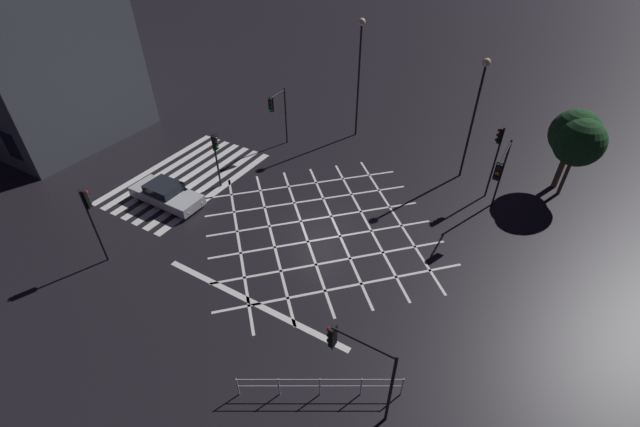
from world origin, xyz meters
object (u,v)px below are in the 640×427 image
(traffic_light_median_south, at_px, (216,150))
(street_tree_near, at_px, (579,142))
(traffic_light_se_main, at_px, (90,212))
(traffic_light_sw_main, at_px, (277,109))
(street_tree_far, at_px, (575,134))
(street_lamp_west, at_px, (360,59))
(traffic_light_nw_cross, at_px, (497,149))
(traffic_light_ne_cross, at_px, (357,357))
(waiting_car, at_px, (166,194))
(traffic_light_nw_main, at_px, (500,170))
(street_lamp_east, at_px, (478,99))

(traffic_light_median_south, bearing_deg, street_tree_near, 28.32)
(traffic_light_se_main, height_order, traffic_light_sw_main, traffic_light_se_main)
(street_tree_near, bearing_deg, street_tree_far, -155.91)
(traffic_light_median_south, relative_size, traffic_light_se_main, 0.85)
(street_lamp_west, bearing_deg, traffic_light_sw_main, -39.33)
(traffic_light_median_south, height_order, street_tree_far, street_tree_far)
(traffic_light_nw_cross, bearing_deg, traffic_light_ne_cross, 86.83)
(traffic_light_se_main, bearing_deg, traffic_light_median_south, -4.13)
(traffic_light_se_main, bearing_deg, waiting_car, 11.94)
(traffic_light_ne_cross, relative_size, waiting_car, 0.85)
(traffic_light_sw_main, height_order, street_lamp_west, street_lamp_west)
(traffic_light_nw_main, bearing_deg, street_lamp_west, -115.52)
(traffic_light_nw_main, bearing_deg, street_tree_near, 145.24)
(waiting_car, bearing_deg, traffic_light_median_south, 61.05)
(traffic_light_se_main, xyz_separation_m, street_lamp_west, (-18.50, 4.68, 2.68))
(street_lamp_west, xyz_separation_m, street_tree_far, (-0.15, 13.94, -2.05))
(street_tree_far, bearing_deg, traffic_light_nw_main, -28.10)
(traffic_light_nw_cross, xyz_separation_m, traffic_light_median_south, (7.40, -14.49, -0.68))
(traffic_light_nw_cross, xyz_separation_m, traffic_light_ne_cross, (15.80, -0.88, -0.40))
(traffic_light_median_south, xyz_separation_m, street_lamp_east, (-8.87, 12.58, 2.66))
(traffic_light_sw_main, height_order, street_tree_near, street_tree_near)
(waiting_car, bearing_deg, street_tree_near, 32.73)
(street_tree_far, bearing_deg, traffic_light_median_south, -59.41)
(traffic_light_nw_main, height_order, street_lamp_west, street_lamp_west)
(traffic_light_sw_main, bearing_deg, traffic_light_nw_cross, 96.03)
(traffic_light_sw_main, bearing_deg, waiting_car, -12.50)
(street_lamp_east, height_order, street_lamp_west, street_lamp_west)
(traffic_light_nw_cross, distance_m, traffic_light_median_south, 16.28)
(traffic_light_nw_main, distance_m, traffic_light_median_south, 16.04)
(street_tree_near, bearing_deg, traffic_light_nw_cross, -57.23)
(traffic_light_nw_cross, bearing_deg, street_lamp_east, -37.54)
(traffic_light_ne_cross, bearing_deg, traffic_light_sw_main, -47.12)
(traffic_light_median_south, xyz_separation_m, traffic_light_se_main, (7.99, -0.58, 0.46))
(traffic_light_nw_cross, height_order, traffic_light_nw_main, traffic_light_nw_cross)
(traffic_light_se_main, height_order, waiting_car, traffic_light_se_main)
(traffic_light_ne_cross, height_order, street_lamp_west, street_lamp_west)
(traffic_light_median_south, height_order, street_lamp_east, street_lamp_east)
(traffic_light_ne_cross, height_order, waiting_car, traffic_light_ne_cross)
(traffic_light_median_south, distance_m, street_tree_near, 20.91)
(traffic_light_nw_cross, xyz_separation_m, street_tree_far, (-3.27, 3.55, 0.41))
(traffic_light_sw_main, xyz_separation_m, waiting_car, (8.87, -1.97, -2.41))
(traffic_light_ne_cross, xyz_separation_m, street_lamp_east, (-17.27, -1.03, 2.38))
(traffic_light_se_main, height_order, street_lamp_east, street_lamp_east)
(traffic_light_se_main, bearing_deg, traffic_light_nw_cross, -44.40)
(traffic_light_ne_cross, relative_size, traffic_light_sw_main, 0.94)
(traffic_light_ne_cross, height_order, traffic_light_sw_main, traffic_light_sw_main)
(street_lamp_west, distance_m, waiting_car, 15.52)
(traffic_light_sw_main, bearing_deg, traffic_light_se_main, -3.72)
(traffic_light_median_south, height_order, waiting_car, traffic_light_median_south)
(traffic_light_sw_main, bearing_deg, street_lamp_east, 103.60)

